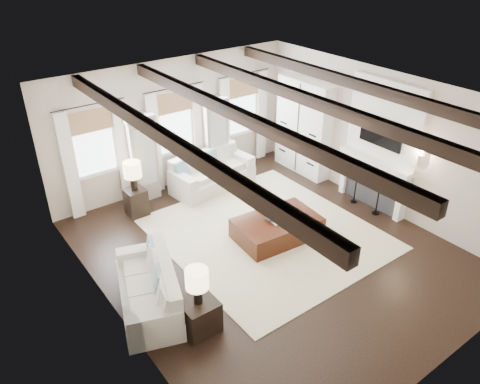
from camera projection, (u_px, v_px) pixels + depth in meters
ground at (270, 251)px, 9.61m from camera, size 7.50×7.50×0.00m
room_shell at (273, 144)px, 9.69m from camera, size 6.54×7.54×3.22m
area_rug at (266, 233)px, 10.14m from camera, size 4.17×4.49×0.02m
sofa_back at (211, 173)px, 11.84m from camera, size 2.22×1.19×0.91m
sofa_left at (152, 290)px, 8.05m from camera, size 1.53×2.21×0.87m
ottoman at (277, 228)px, 9.92m from camera, size 1.84×1.24×0.46m
tray at (281, 218)px, 9.80m from camera, size 0.53×0.42×0.04m
book_lower at (272, 218)px, 9.75m from camera, size 0.28×0.22×0.04m
book_upper at (274, 217)px, 9.72m from camera, size 0.23×0.19×0.03m
book_loose at (295, 216)px, 9.90m from camera, size 0.26×0.20×0.03m
side_table_front at (199, 315)px, 7.61m from camera, size 0.57×0.57×0.57m
lamp_front at (197, 281)px, 7.26m from camera, size 0.37×0.37×0.64m
side_table_back at (136, 202)px, 10.67m from camera, size 0.44×0.44×0.66m
lamp_back at (132, 171)px, 10.28m from camera, size 0.40×0.40×0.68m
candlestick_near at (378, 200)px, 10.70m from camera, size 0.17×0.17×0.84m
candlestick_far at (355, 190)px, 11.17m from camera, size 0.16×0.16×0.80m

